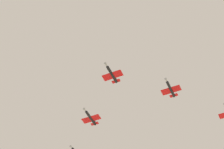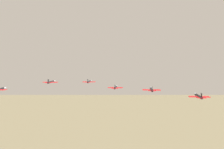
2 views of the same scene
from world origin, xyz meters
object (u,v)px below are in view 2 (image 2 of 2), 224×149
(jet_lead, at_px, (89,82))
(jet_port_inner, at_px, (51,82))
(jet_starboard_inner, at_px, (115,87))
(jet_port_trail, at_px, (199,96))
(jet_starboard_outer, at_px, (152,90))

(jet_lead, bearing_deg, jet_port_inner, -134.59)
(jet_port_inner, relative_size, jet_starboard_inner, 1.00)
(jet_port_trail, bearing_deg, jet_starboard_inner, 138.29)
(jet_starboard_outer, relative_size, jet_port_trail, 1.00)
(jet_starboard_outer, distance_m, jet_port_trail, 21.73)
(jet_port_inner, bearing_deg, jet_starboard_inner, -0.00)
(jet_port_inner, bearing_deg, jet_starboard_outer, -22.02)
(jet_port_trail, bearing_deg, jet_starboard_outer, 150.36)
(jet_lead, xyz_separation_m, jet_starboard_inner, (26.26, 5.64, -1.39))
(jet_lead, bearing_deg, jet_starboard_inner, -45.41)
(jet_lead, xyz_separation_m, jet_starboard_outer, (55.67, 9.26, 0.43))
(jet_lead, distance_m, jet_starboard_outer, 56.44)
(jet_port_inner, relative_size, jet_port_trail, 1.00)
(jet_port_trail, bearing_deg, jet_lead, 137.01)
(jet_port_inner, bearing_deg, jet_lead, 45.41)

